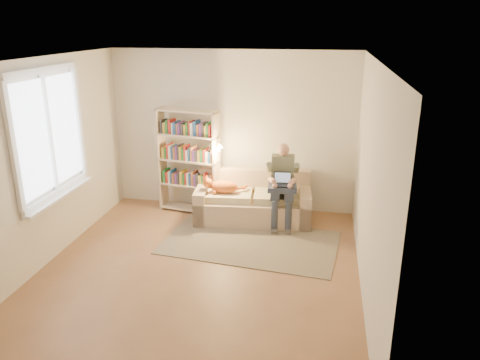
% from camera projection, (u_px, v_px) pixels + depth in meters
% --- Properties ---
extents(floor, '(4.50, 4.50, 0.00)m').
position_uv_depth(floor, '(199.00, 270.00, 5.94)').
color(floor, brown).
rests_on(floor, ground).
extents(ceiling, '(4.00, 4.50, 0.02)m').
position_uv_depth(ceiling, '(192.00, 60.00, 5.10)').
color(ceiling, white).
rests_on(ceiling, wall_back).
extents(wall_left, '(0.02, 4.50, 2.60)m').
position_uv_depth(wall_left, '(42.00, 165.00, 5.86)').
color(wall_left, silver).
rests_on(wall_left, floor).
extents(wall_right, '(0.02, 4.50, 2.60)m').
position_uv_depth(wall_right, '(370.00, 183.00, 5.18)').
color(wall_right, silver).
rests_on(wall_right, floor).
extents(wall_back, '(4.00, 0.02, 2.60)m').
position_uv_depth(wall_back, '(233.00, 132.00, 7.62)').
color(wall_back, silver).
rests_on(wall_back, floor).
extents(wall_front, '(4.00, 0.02, 2.60)m').
position_uv_depth(wall_front, '(114.00, 266.00, 3.43)').
color(wall_front, silver).
rests_on(wall_front, floor).
extents(window, '(0.12, 1.52, 1.69)m').
position_uv_depth(window, '(53.00, 155.00, 6.01)').
color(window, white).
rests_on(window, wall_left).
extents(sofa, '(1.85, 0.96, 0.76)m').
position_uv_depth(sofa, '(253.00, 203.00, 7.40)').
color(sofa, tan).
rests_on(sofa, floor).
extents(person, '(0.39, 0.58, 1.26)m').
position_uv_depth(person, '(282.00, 181.00, 7.08)').
color(person, slate).
rests_on(person, sofa).
extents(cat, '(0.65, 0.27, 0.24)m').
position_uv_depth(cat, '(225.00, 186.00, 7.23)').
color(cat, orange).
rests_on(cat, sofa).
extents(blanket, '(0.46, 0.39, 0.08)m').
position_uv_depth(blanket, '(278.00, 187.00, 7.01)').
color(blanket, '#283147').
rests_on(blanket, person).
extents(laptop, '(0.27, 0.23, 0.23)m').
position_uv_depth(laptop, '(278.00, 181.00, 6.99)').
color(laptop, black).
rests_on(laptop, blanket).
extents(bookshelf, '(1.13, 0.50, 1.71)m').
position_uv_depth(bookshelf, '(189.00, 156.00, 7.51)').
color(bookshelf, beige).
rests_on(bookshelf, floor).
extents(rug, '(2.57, 1.70, 0.01)m').
position_uv_depth(rug, '(251.00, 242.00, 6.68)').
color(rug, '#7F725C').
rests_on(rug, floor).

